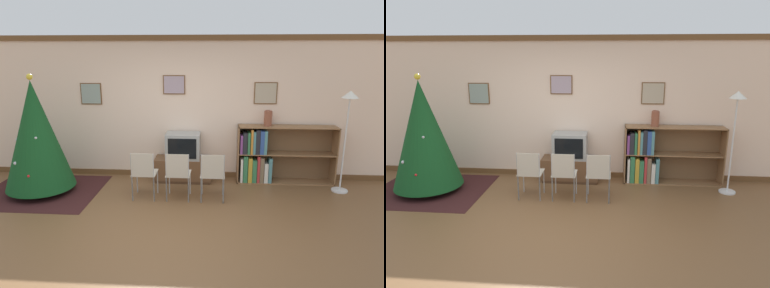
{
  "view_description": "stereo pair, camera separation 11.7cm",
  "coord_description": "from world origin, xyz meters",
  "views": [
    {
      "loc": [
        0.72,
        -4.14,
        2.34
      ],
      "look_at": [
        0.34,
        1.27,
        0.93
      ],
      "focal_mm": 32.0,
      "sensor_mm": 36.0,
      "label": 1
    },
    {
      "loc": [
        0.84,
        -4.13,
        2.34
      ],
      "look_at": [
        0.34,
        1.27,
        0.93
      ],
      "focal_mm": 32.0,
      "sensor_mm": 36.0,
      "label": 2
    }
  ],
  "objects": [
    {
      "name": "folding_chair_center",
      "position": [
        0.12,
        1.13,
        0.47
      ],
      "size": [
        0.4,
        0.4,
        0.82
      ],
      "color": "#BCB29E",
      "rests_on": "ground_plane"
    },
    {
      "name": "standing_lamp",
      "position": [
        2.94,
        1.7,
        1.36
      ],
      "size": [
        0.28,
        0.28,
        1.77
      ],
      "color": "silver",
      "rests_on": "ground_plane"
    },
    {
      "name": "folding_chair_left",
      "position": [
        -0.45,
        1.13,
        0.47
      ],
      "size": [
        0.4,
        0.4,
        0.82
      ],
      "color": "#BCB29E",
      "rests_on": "ground_plane"
    },
    {
      "name": "christmas_tree",
      "position": [
        -2.31,
        1.31,
        1.02
      ],
      "size": [
        1.16,
        1.16,
        2.04
      ],
      "color": "maroon",
      "rests_on": "area_rug"
    },
    {
      "name": "area_rug",
      "position": [
        -2.31,
        1.31,
        0.0
      ],
      "size": [
        2.0,
        1.71,
        0.01
      ],
      "color": "#381919",
      "rests_on": "ground_plane"
    },
    {
      "name": "folding_chair_right",
      "position": [
        0.69,
        1.13,
        0.47
      ],
      "size": [
        0.4,
        0.4,
        0.82
      ],
      "color": "#BCB29E",
      "rests_on": "ground_plane"
    },
    {
      "name": "bookshelf",
      "position": [
        1.7,
        2.11,
        0.5
      ],
      "size": [
        1.8,
        0.36,
        1.08
      ],
      "color": "olive",
      "rests_on": "ground_plane"
    },
    {
      "name": "ground_plane",
      "position": [
        0.0,
        0.0,
        0.0
      ],
      "size": [
        24.0,
        24.0,
        0.0
      ],
      "primitive_type": "plane",
      "color": "brown"
    },
    {
      "name": "wall_back",
      "position": [
        -0.0,
        2.35,
        1.35
      ],
      "size": [
        8.86,
        0.11,
        2.7
      ],
      "color": "beige",
      "rests_on": "ground_plane"
    },
    {
      "name": "vase",
      "position": [
        1.68,
        2.13,
        1.23
      ],
      "size": [
        0.15,
        0.15,
        0.29
      ],
      "color": "brown",
      "rests_on": "bookshelf"
    },
    {
      "name": "television",
      "position": [
        0.12,
        2.06,
        0.69
      ],
      "size": [
        0.63,
        0.44,
        0.48
      ],
      "color": "#9E9E99",
      "rests_on": "tv_console"
    },
    {
      "name": "tv_console",
      "position": [
        0.12,
        2.06,
        0.23
      ],
      "size": [
        1.07,
        0.45,
        0.45
      ],
      "color": "#4C311E",
      "rests_on": "ground_plane"
    }
  ]
}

